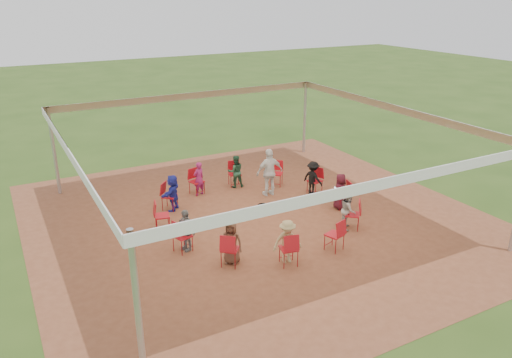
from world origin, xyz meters
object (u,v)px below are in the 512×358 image
chair_2 (276,174)px  person_seated_0 (340,191)px  chair_1 (315,181)px  chair_8 (230,249)px  person_seated_7 (287,242)px  standing_person (270,172)px  person_seated_6 (231,242)px  chair_9 (289,249)px  person_seated_8 (349,210)px  laptop (335,193)px  chair_5 (170,196)px  cable_coil (263,205)px  person_seated_3 (199,179)px  chair_6 (162,216)px  chair_7 (183,236)px  chair_3 (235,174)px  person_seated_1 (313,178)px  chair_11 (352,214)px  chair_10 (334,235)px  chair_0 (343,195)px  person_seated_5 (186,230)px  chair_4 (197,182)px  person_seated_4 (173,193)px  person_seated_2 (235,171)px

chair_2 → person_seated_0: (0.75, -2.69, 0.14)m
chair_1 → chair_8: size_ratio=1.00×
chair_8 → person_seated_7: size_ratio=0.77×
standing_person → person_seated_6: bearing=50.5°
chair_9 → person_seated_8: 2.80m
chair_8 → laptop: size_ratio=2.28×
chair_5 → chair_9: (1.50, -4.70, 0.00)m
chair_8 → cable_coil: size_ratio=2.14×
chair_5 → person_seated_7: size_ratio=0.77×
person_seated_7 → person_seated_0: bearing=45.0°
person_seated_3 → cable_coil: 2.44m
cable_coil → chair_6: bearing=-177.9°
chair_8 → person_seated_6: (0.08, 0.09, 0.14)m
chair_7 → person_seated_8: person_seated_8 is taller
chair_3 → person_seated_1: bearing=147.9°
chair_2 → standing_person: 0.99m
chair_5 → standing_person: bearing=124.6°
person_seated_3 → laptop: size_ratio=2.95×
chair_9 → chair_6: bearing=135.0°
chair_11 → person_seated_7: (-2.69, -0.75, 0.14)m
chair_9 → standing_person: (1.88, 4.25, 0.37)m
person_seated_1 → standing_person: 1.49m
chair_7 → chair_8: size_ratio=1.00×
chair_2 → chair_10: same height
chair_9 → person_seated_6: 1.46m
chair_3 → person_seated_1: size_ratio=0.77×
chair_11 → person_seated_6: (-3.95, -0.10, 0.14)m
chair_1 → person_seated_6: person_seated_6 is taller
chair_0 → chair_2: 2.85m
chair_5 → person_seated_8: 5.58m
person_seated_7 → standing_person: bearing=78.2°
person_seated_0 → person_seated_3: same height
chair_7 → person_seated_5: size_ratio=0.77×
person_seated_1 → person_seated_7: bearing=120.0°
chair_2 → chair_7: 5.51m
person_seated_6 → laptop: person_seated_6 is taller
person_seated_0 → cable_coil: size_ratio=2.78×
chair_11 → person_seated_3: person_seated_3 is taller
chair_1 → chair_4: 4.03m
person_seated_3 → cable_coil: person_seated_3 is taller
chair_2 → chair_11: bearing=135.0°
standing_person → person_seated_4: bearing=-4.3°
chair_8 → person_seated_1: person_seated_1 is taller
chair_7 → person_seated_7: size_ratio=0.77×
chair_2 → chair_10: (-1.05, -4.82, 0.00)m
chair_10 → standing_person: size_ratio=0.55×
person_seated_2 → person_seated_8: bearing=120.0°
chair_4 → chair_6: bearing=30.0°
chair_9 → person_seated_7: size_ratio=0.77×
chair_8 → chair_10: (2.79, -0.61, 0.00)m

